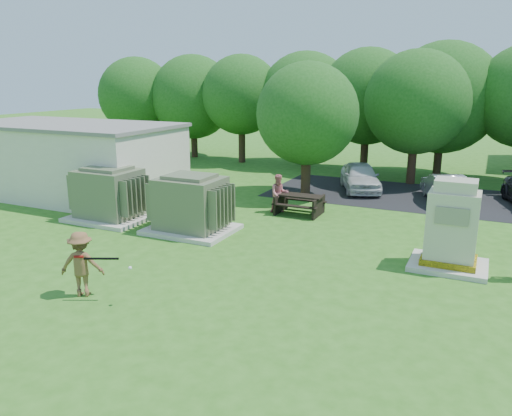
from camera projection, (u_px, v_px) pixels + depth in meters
The scene contains 14 objects.
ground at pixel (190, 292), 12.82m from camera, with size 120.00×120.00×0.00m, color #2D6619.
service_building at pixel (69, 161), 23.08m from camera, with size 10.00×5.00×3.20m, color beige.
service_building_roof at pixel (66, 125), 22.65m from camera, with size 10.20×5.20×0.15m, color slate.
parking_strip at pixel (494, 204), 21.73m from camera, with size 20.00×6.00×0.01m, color #232326.
transformer_left at pixel (109, 195), 19.19m from camera, with size 3.00×2.40×2.07m.
transformer_right at pixel (191, 205), 17.66m from camera, with size 3.00×2.40×2.07m.
generator_cabinet at pixel (452, 230), 14.22m from camera, with size 2.14×1.75×2.61m.
picnic_table at pixel (299, 202), 20.06m from camera, with size 1.86×1.40×0.80m.
batter at pixel (82, 264), 12.46m from camera, with size 1.08×0.62×1.68m, color brown.
person_at_picnic at pixel (279, 194), 20.25m from camera, with size 0.77×0.60×1.58m, color #C6696B.
car_white at pixel (360, 177), 24.26m from camera, with size 1.61×4.00×1.36m, color silver.
car_silver_a at pixel (445, 188), 21.98m from camera, with size 1.35×3.86×1.27m, color #A4A4A8.
batting_equipment at pixel (101, 260), 12.07m from camera, with size 1.57×0.42×0.21m.
tree_row at pixel (398, 100), 27.22m from camera, with size 41.30×13.30×7.30m.
Camera 1 is at (6.60, -9.98, 5.35)m, focal length 35.00 mm.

